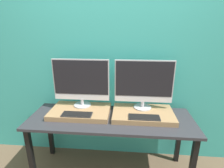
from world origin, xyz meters
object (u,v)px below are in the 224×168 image
at_px(monitor_left, 81,82).
at_px(monitor_right, 144,83).
at_px(keyboard_right, 144,117).
at_px(keyboard_left, 77,114).

bearing_deg(monitor_left, monitor_right, 0.00).
height_order(monitor_left, keyboard_right, monitor_left).
relative_size(keyboard_left, keyboard_right, 1.00).
bearing_deg(keyboard_left, monitor_right, 18.64).
height_order(keyboard_left, keyboard_right, same).
distance_m(keyboard_left, monitor_right, 0.80).
xyz_separation_m(monitor_left, keyboard_left, (-0.00, -0.24, -0.29)).
xyz_separation_m(keyboard_left, keyboard_right, (0.71, 0.00, 0.00)).
xyz_separation_m(monitor_right, keyboard_right, (0.00, -0.24, -0.29)).
relative_size(monitor_right, keyboard_right, 2.01).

